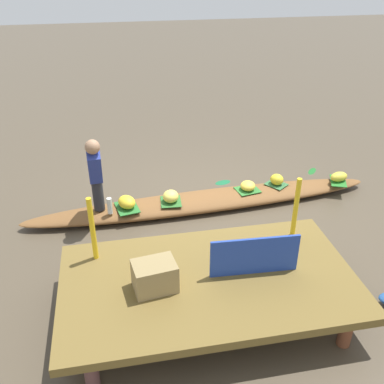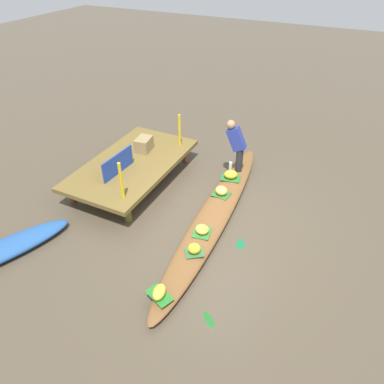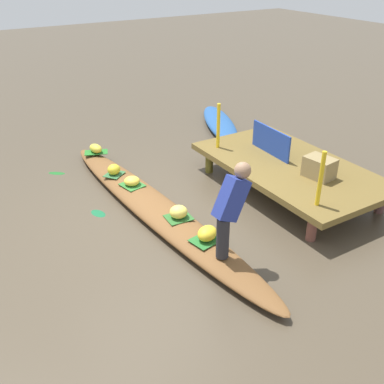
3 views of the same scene
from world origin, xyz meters
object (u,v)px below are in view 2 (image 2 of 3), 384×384
Objects in this scene: banana_bunch_3 at (231,174)px; banana_bunch_4 at (194,248)px; banana_bunch_1 at (202,229)px; produce_crate at (144,144)px; vendor_person at (236,143)px; banana_bunch_0 at (159,292)px; water_bottle at (230,167)px; moored_boat at (3,250)px; vendor_boat at (215,214)px; banana_bunch_2 at (221,191)px; market_banner at (118,164)px.

banana_bunch_4 is at bearing -173.70° from banana_bunch_3.
produce_crate is (1.75, 2.34, 0.36)m from banana_bunch_1.
banana_bunch_0 is at bearing -176.36° from vendor_person.
banana_bunch_3 is at bearing -156.75° from water_bottle.
water_bottle is (4.08, -2.75, 0.22)m from moored_boat.
banana_bunch_3 reaches higher than vendor_boat.
vendor_boat is 18.38× the size of banana_bunch_0.
banana_bunch_2 reaches higher than banana_bunch_0.
produce_crate is at bearing 5.02° from market_banner.
banana_bunch_1 is 0.99× the size of banana_bunch_2.
market_banner is (-0.60, 2.16, 0.41)m from banana_bunch_2.
vendor_person is (2.34, 0.24, 0.61)m from banana_bunch_1.
banana_bunch_1 is 2.95m from produce_crate.
vendor_boat is at bearing -114.19° from produce_crate.
banana_bunch_4 is (-1.24, -0.14, 0.20)m from vendor_boat.
vendor_person reaches higher than vendor_boat.
market_banner is (-1.27, 2.12, 0.41)m from banana_bunch_3.
banana_bunch_0 is (-2.30, -0.06, 0.18)m from vendor_boat.
produce_crate reaches higher than banana_bunch_1.
banana_bunch_2 is (2.85, 0.14, 0.01)m from banana_bunch_0.
vendor_boat is at bearing -173.15° from vendor_person.
vendor_boat is 5.73× the size of market_banner.
vendor_person is 2.19m from produce_crate.
vendor_boat is at bearing -85.74° from market_banner.
banana_bunch_4 is at bearing -43.50° from moored_boat.
vendor_boat is at bearing 1.37° from banana_bunch_0.
produce_crate is (-0.18, 2.16, 0.35)m from banana_bunch_3.
moored_boat is 8.08× the size of banana_bunch_3.
banana_bunch_0 is at bearing -61.25° from moored_boat.
market_banner is at bearing 45.79° from banana_bunch_0.
moored_boat is (-2.62, 3.00, 0.01)m from vendor_boat.
moored_boat is at bearing 127.91° from vendor_boat.
market_banner is at bearing 129.10° from vendor_person.
banana_bunch_2 is at bearing -176.12° from banana_bunch_3.
vendor_person reaches higher than banana_bunch_3.
moored_boat is 5.56× the size of produce_crate.
banana_bunch_4 is at bearing -172.03° from water_bottle.
banana_bunch_0 is 0.69× the size of produce_crate.
banana_bunch_1 is 0.26× the size of market_banner.
produce_crate reaches higher than moored_boat.
water_bottle is at bearing -11.19° from moored_boat.
banana_bunch_2 is at bearing -71.66° from market_banner.
market_banner reaches higher than vendor_boat.
water_bottle is at bearing -50.05° from market_banner.
produce_crate reaches higher than banana_bunch_2.
water_bottle reaches higher than banana_bunch_0.
banana_bunch_1 is 0.21× the size of vendor_person.
moored_boat is 9.53× the size of banana_bunch_2.
banana_bunch_1 is at bearing -173.89° from banana_bunch_2.
moored_boat is 10.91× the size of banana_bunch_4.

